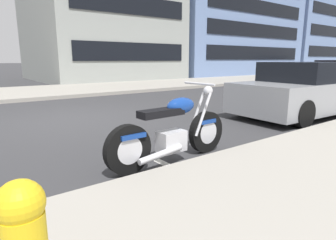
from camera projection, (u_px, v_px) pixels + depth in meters
ground_plane at (74, 120)px, 7.06m from camera, size 260.00×260.00×0.00m
sidewalk_far_curb at (218, 81)px, 19.21m from camera, size 120.00×5.00×0.14m
parking_stall_stripe at (151, 157)px, 4.36m from camera, size 0.12×2.20×0.01m
parked_motorcycle at (173, 133)px, 4.10m from camera, size 2.12×0.62×1.13m
parked_car_at_intersection at (304, 91)px, 7.54m from camera, size 4.19×2.02×1.40m
car_opposite_curb at (333, 70)px, 22.00m from camera, size 4.61×2.02×1.42m
townhouse_near_left at (98, 19)px, 21.10m from camera, size 9.07×10.30×8.78m
townhouse_mid_block at (214, 28)px, 28.39m from camera, size 14.52×10.56×9.11m
townhouse_corner_block at (286, 28)px, 36.07m from camera, size 10.32×11.04×10.66m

